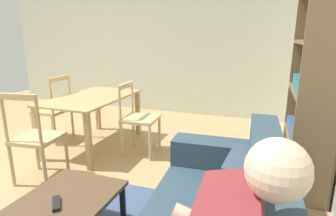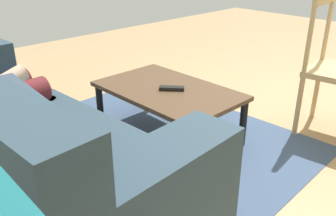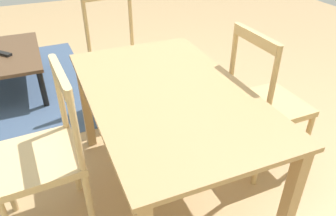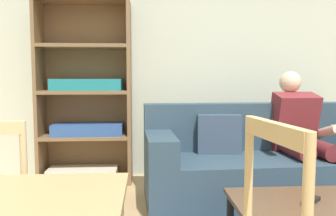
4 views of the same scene
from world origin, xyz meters
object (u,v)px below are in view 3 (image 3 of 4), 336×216
tv_remote (3,54)px  dining_chair_near_wall (43,158)px  dining_chair_facing_couch (119,59)px  dining_chair_by_doorway (266,104)px  coffee_table (5,58)px  dining_table (168,107)px

tv_remote → dining_chair_near_wall: 1.76m
dining_chair_facing_couch → dining_chair_by_doorway: size_ratio=1.02×
coffee_table → dining_chair_near_wall: size_ratio=1.08×
dining_table → dining_chair_near_wall: bearing=89.8°
tv_remote → dining_chair_near_wall: (-1.74, -0.22, 0.09)m
tv_remote → dining_table: bearing=75.9°
dining_table → dining_chair_facing_couch: 1.02m
tv_remote → coffee_table: bearing=-129.6°
tv_remote → dining_chair_near_wall: size_ratio=0.18×
tv_remote → dining_table: (-1.74, -0.90, 0.23)m
dining_chair_near_wall → dining_chair_facing_couch: (1.01, -0.68, 0.01)m
tv_remote → dining_chair_facing_couch: (-0.73, -0.90, 0.09)m
dining_table → dining_chair_facing_couch: (1.02, 0.00, -0.13)m
tv_remote → dining_chair_facing_couch: bearing=99.5°
dining_chair_near_wall → dining_table: bearing=-90.2°
coffee_table → dining_chair_facing_couch: size_ratio=1.02×
coffee_table → tv_remote: bearing=-178.3°
coffee_table → dining_chair_facing_couch: (-0.77, -0.90, 0.15)m
coffee_table → dining_table: 2.02m
dining_chair_near_wall → dining_chair_facing_couch: dining_chair_facing_couch is taller
dining_chair_by_doorway → dining_table: bearing=90.0°
dining_table → tv_remote: bearing=27.3°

